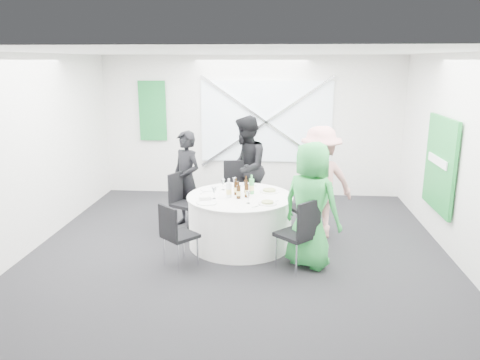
# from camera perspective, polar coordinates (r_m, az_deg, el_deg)

# --- Properties ---
(floor) EXTENTS (6.00, 6.00, 0.00)m
(floor) POSITION_cam_1_polar(r_m,az_deg,el_deg) (6.94, -0.14, -8.44)
(floor) COLOR black
(floor) RESTS_ON ground
(ceiling) EXTENTS (6.00, 6.00, 0.00)m
(ceiling) POSITION_cam_1_polar(r_m,az_deg,el_deg) (6.40, -0.15, 15.36)
(ceiling) COLOR white
(ceiling) RESTS_ON wall_back
(wall_back) EXTENTS (6.00, 0.00, 6.00)m
(wall_back) POSITION_cam_1_polar(r_m,az_deg,el_deg) (9.48, 1.38, 6.55)
(wall_back) COLOR silver
(wall_back) RESTS_ON floor
(wall_front) EXTENTS (6.00, 0.00, 6.00)m
(wall_front) POSITION_cam_1_polar(r_m,az_deg,el_deg) (3.65, -4.10, -6.37)
(wall_front) COLOR silver
(wall_front) RESTS_ON floor
(wall_left) EXTENTS (0.00, 6.00, 6.00)m
(wall_left) POSITION_cam_1_polar(r_m,az_deg,el_deg) (7.40, -24.00, 3.08)
(wall_left) COLOR silver
(wall_left) RESTS_ON floor
(wall_right) EXTENTS (0.00, 6.00, 6.00)m
(wall_right) POSITION_cam_1_polar(r_m,az_deg,el_deg) (6.96, 25.34, 2.29)
(wall_right) COLOR silver
(wall_right) RESTS_ON floor
(window_panel) EXTENTS (2.60, 0.03, 1.60)m
(window_panel) POSITION_cam_1_polar(r_m,az_deg,el_deg) (9.41, 3.21, 7.09)
(window_panel) COLOR silver
(window_panel) RESTS_ON wall_back
(window_brace_a) EXTENTS (2.63, 0.05, 1.84)m
(window_brace_a) POSITION_cam_1_polar(r_m,az_deg,el_deg) (9.37, 3.20, 7.06)
(window_brace_a) COLOR silver
(window_brace_a) RESTS_ON window_panel
(window_brace_b) EXTENTS (2.63, 0.05, 1.84)m
(window_brace_b) POSITION_cam_1_polar(r_m,az_deg,el_deg) (9.37, 3.20, 7.06)
(window_brace_b) COLOR silver
(window_brace_b) RESTS_ON window_panel
(green_banner) EXTENTS (0.55, 0.04, 1.20)m
(green_banner) POSITION_cam_1_polar(r_m,az_deg,el_deg) (9.71, -10.62, 8.29)
(green_banner) COLOR #156A37
(green_banner) RESTS_ON wall_back
(green_sign) EXTENTS (0.05, 1.20, 1.40)m
(green_sign) POSITION_cam_1_polar(r_m,az_deg,el_deg) (7.53, 23.19, 1.78)
(green_sign) COLOR #17812F
(green_sign) RESTS_ON wall_right
(banquet_table) EXTENTS (1.56, 1.56, 0.76)m
(banquet_table) POSITION_cam_1_polar(r_m,az_deg,el_deg) (6.99, 0.00, -4.93)
(banquet_table) COLOR white
(banquet_table) RESTS_ON floor
(chair_back) EXTENTS (0.52, 0.53, 1.03)m
(chair_back) POSITION_cam_1_polar(r_m,az_deg,el_deg) (7.98, -0.38, -0.75)
(chair_back) COLOR black
(chair_back) RESTS_ON floor
(chair_back_left) EXTENTS (0.59, 0.59, 0.96)m
(chair_back_left) POSITION_cam_1_polar(r_m,az_deg,el_deg) (7.53, -6.91, -2.13)
(chair_back_left) COLOR black
(chair_back_left) RESTS_ON floor
(chair_back_right) EXTENTS (0.56, 0.56, 0.91)m
(chair_back_right) POSITION_cam_1_polar(r_m,az_deg,el_deg) (7.44, 8.23, -2.62)
(chair_back_right) COLOR black
(chair_back_right) RESTS_ON floor
(chair_front_right) EXTENTS (0.63, 0.63, 0.98)m
(chair_front_right) POSITION_cam_1_polar(r_m,az_deg,el_deg) (6.12, 7.49, -5.98)
(chair_front_right) COLOR black
(chair_front_right) RESTS_ON floor
(chair_front_left) EXTENTS (0.56, 0.56, 0.87)m
(chair_front_left) POSITION_cam_1_polar(r_m,az_deg,el_deg) (6.25, -7.91, -6.20)
(chair_front_left) COLOR black
(chair_front_left) RESTS_ON floor
(person_man_back_left) EXTENTS (0.69, 0.66, 1.60)m
(person_man_back_left) POSITION_cam_1_polar(r_m,az_deg,el_deg) (7.71, -6.55, 0.07)
(person_man_back_left) COLOR black
(person_man_back_left) RESTS_ON floor
(person_man_back) EXTENTS (0.48, 0.87, 1.79)m
(person_man_back) POSITION_cam_1_polar(r_m,az_deg,el_deg) (8.01, 0.69, 1.43)
(person_man_back) COLOR black
(person_man_back) RESTS_ON floor
(person_woman_pink) EXTENTS (1.24, 0.88, 1.74)m
(person_woman_pink) POSITION_cam_1_polar(r_m,az_deg,el_deg) (7.27, 9.67, -0.32)
(person_woman_pink) COLOR tan
(person_woman_pink) RESTS_ON floor
(person_woman_green) EXTENTS (0.99, 0.90, 1.69)m
(person_woman_green) POSITION_cam_1_polar(r_m,az_deg,el_deg) (6.22, 8.63, -3.06)
(person_woman_green) COLOR green
(person_woman_green) RESTS_ON floor
(plate_back) EXTENTS (0.26, 0.26, 0.01)m
(plate_back) POSITION_cam_1_polar(r_m,az_deg,el_deg) (7.44, 0.34, -0.60)
(plate_back) COLOR white
(plate_back) RESTS_ON banquet_table
(plate_back_left) EXTENTS (0.26, 0.26, 0.01)m
(plate_back_left) POSITION_cam_1_polar(r_m,az_deg,el_deg) (7.21, -3.82, -1.13)
(plate_back_left) COLOR white
(plate_back_left) RESTS_ON banquet_table
(plate_back_right) EXTENTS (0.30, 0.30, 0.04)m
(plate_back_right) POSITION_cam_1_polar(r_m,az_deg,el_deg) (7.09, 3.60, -1.32)
(plate_back_right) COLOR white
(plate_back_right) RESTS_ON banquet_table
(plate_front_right) EXTENTS (0.26, 0.26, 0.04)m
(plate_front_right) POSITION_cam_1_polar(r_m,az_deg,el_deg) (6.50, 3.37, -2.79)
(plate_front_right) COLOR white
(plate_front_right) RESTS_ON banquet_table
(plate_front_left) EXTENTS (0.29, 0.29, 0.01)m
(plate_front_left) POSITION_cam_1_polar(r_m,az_deg,el_deg) (6.54, -4.08, -2.76)
(plate_front_left) COLOR white
(plate_front_left) RESTS_ON banquet_table
(napkin) EXTENTS (0.19, 0.15, 0.05)m
(napkin) POSITION_cam_1_polar(r_m,az_deg,el_deg) (6.65, -4.29, -2.19)
(napkin) COLOR white
(napkin) RESTS_ON plate_front_left
(beer_bottle_a) EXTENTS (0.06, 0.06, 0.26)m
(beer_bottle_a) POSITION_cam_1_polar(r_m,az_deg,el_deg) (6.90, -0.50, -1.01)
(beer_bottle_a) COLOR #361D09
(beer_bottle_a) RESTS_ON banquet_table
(beer_bottle_b) EXTENTS (0.06, 0.06, 0.26)m
(beer_bottle_b) POSITION_cam_1_polar(r_m,az_deg,el_deg) (7.01, 0.73, -0.78)
(beer_bottle_b) COLOR #361D09
(beer_bottle_b) RESTS_ON banquet_table
(beer_bottle_c) EXTENTS (0.06, 0.06, 0.25)m
(beer_bottle_c) POSITION_cam_1_polar(r_m,az_deg,el_deg) (6.78, 0.81, -1.31)
(beer_bottle_c) COLOR #361D09
(beer_bottle_c) RESTS_ON banquet_table
(beer_bottle_d) EXTENTS (0.06, 0.06, 0.26)m
(beer_bottle_d) POSITION_cam_1_polar(r_m,az_deg,el_deg) (6.71, -0.18, -1.47)
(beer_bottle_d) COLOR #361D09
(beer_bottle_d) RESTS_ON banquet_table
(green_water_bottle) EXTENTS (0.08, 0.08, 0.29)m
(green_water_bottle) POSITION_cam_1_polar(r_m,az_deg,el_deg) (6.95, 1.42, -0.79)
(green_water_bottle) COLOR #45B456
(green_water_bottle) RESTS_ON banquet_table
(clear_water_bottle) EXTENTS (0.08, 0.08, 0.28)m
(clear_water_bottle) POSITION_cam_1_polar(r_m,az_deg,el_deg) (6.77, -1.37, -1.24)
(clear_water_bottle) COLOR white
(clear_water_bottle) RESTS_ON banquet_table
(wine_glass_a) EXTENTS (0.07, 0.07, 0.17)m
(wine_glass_a) POSITION_cam_1_polar(r_m,az_deg,el_deg) (6.48, 1.01, -1.80)
(wine_glass_a) COLOR white
(wine_glass_a) RESTS_ON banquet_table
(wine_glass_b) EXTENTS (0.07, 0.07, 0.17)m
(wine_glass_b) POSITION_cam_1_polar(r_m,az_deg,el_deg) (7.23, -0.64, -0.08)
(wine_glass_b) COLOR white
(wine_glass_b) RESTS_ON banquet_table
(wine_glass_c) EXTENTS (0.07, 0.07, 0.17)m
(wine_glass_c) POSITION_cam_1_polar(r_m,az_deg,el_deg) (6.72, -3.19, -1.24)
(wine_glass_c) COLOR white
(wine_glass_c) RESTS_ON banquet_table
(wine_glass_d) EXTENTS (0.07, 0.07, 0.17)m
(wine_glass_d) POSITION_cam_1_polar(r_m,az_deg,el_deg) (7.16, -2.10, -0.24)
(wine_glass_d) COLOR white
(wine_glass_d) RESTS_ON banquet_table
(fork_a) EXTENTS (0.15, 0.02, 0.01)m
(fork_a) POSITION_cam_1_polar(r_m,az_deg,el_deg) (7.40, 1.46, -0.73)
(fork_a) COLOR silver
(fork_a) RESTS_ON banquet_table
(knife_a) EXTENTS (0.15, 0.03, 0.01)m
(knife_a) POSITION_cam_1_polar(r_m,az_deg,el_deg) (7.40, -1.36, -0.72)
(knife_a) COLOR silver
(knife_a) RESTS_ON banquet_table
(fork_b) EXTENTS (0.12, 0.12, 0.01)m
(fork_b) POSITION_cam_1_polar(r_m,az_deg,el_deg) (6.37, 1.96, -3.26)
(fork_b) COLOR silver
(fork_b) RESTS_ON banquet_table
(knife_b) EXTENTS (0.11, 0.12, 0.01)m
(knife_b) POSITION_cam_1_polar(r_m,az_deg,el_deg) (6.60, 4.28, -2.63)
(knife_b) COLOR silver
(knife_b) RESTS_ON banquet_table
(fork_c) EXTENTS (0.11, 0.12, 0.01)m
(fork_c) POSITION_cam_1_polar(r_m,az_deg,el_deg) (6.70, -4.63, -2.39)
(fork_c) COLOR silver
(fork_c) RESTS_ON banquet_table
(knife_c) EXTENTS (0.10, 0.13, 0.01)m
(knife_c) POSITION_cam_1_polar(r_m,az_deg,el_deg) (6.47, -3.39, -2.98)
(knife_c) COLOR silver
(knife_c) RESTS_ON banquet_table
(fork_d) EXTENTS (0.08, 0.14, 0.01)m
(fork_d) POSITION_cam_1_polar(r_m,az_deg,el_deg) (7.30, -2.94, -0.95)
(fork_d) COLOR silver
(fork_d) RESTS_ON banquet_table
(knife_d) EXTENTS (0.08, 0.14, 0.01)m
(knife_d) POSITION_cam_1_polar(r_m,az_deg,el_deg) (7.04, -4.53, -1.56)
(knife_d) COLOR silver
(knife_d) RESTS_ON banquet_table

